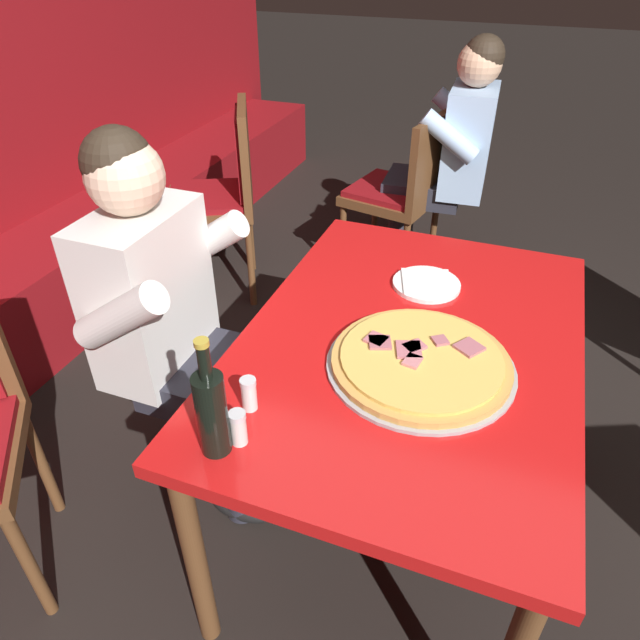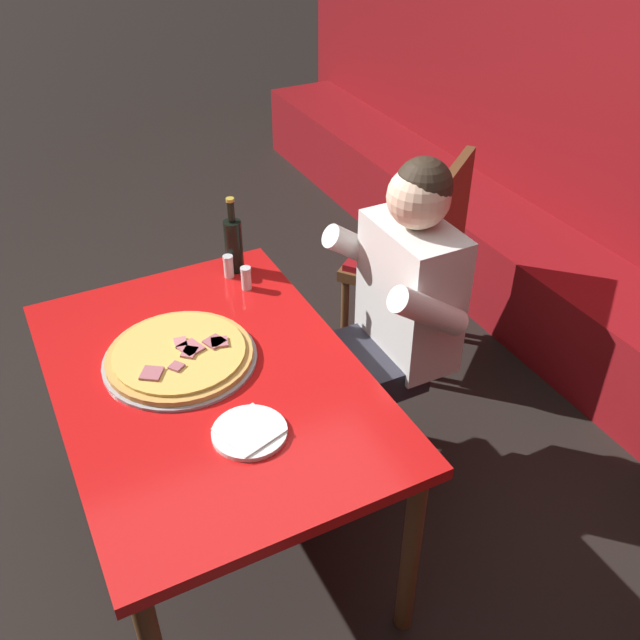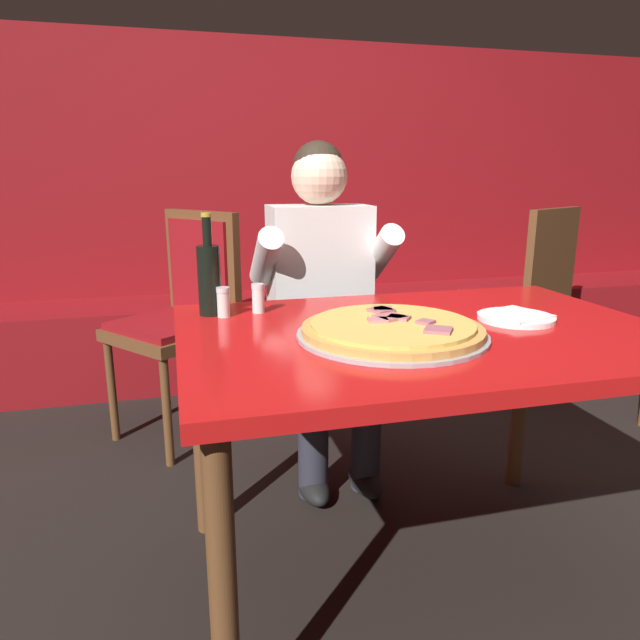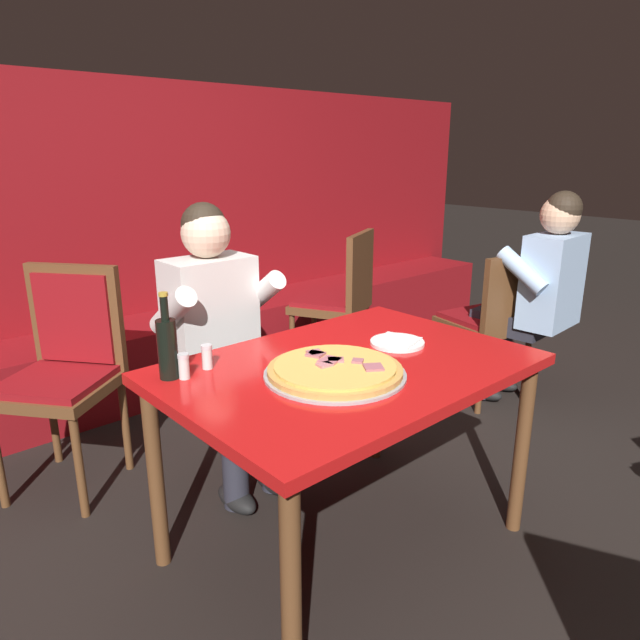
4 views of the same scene
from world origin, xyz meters
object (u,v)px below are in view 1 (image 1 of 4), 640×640
(plate_white_paper, at_px, (426,284))
(shaker_parmesan, at_px, (249,395))
(beer_bottle, at_px, (212,411))
(dining_chair_near_left, at_px, (223,187))
(pizza, at_px, (421,362))
(dining_chair_far_left, at_px, (405,186))
(main_dining_table, at_px, (408,362))
(diner_seated_blue_shirt, at_px, (177,320))
(shaker_oregano, at_px, (239,429))
(diner_standing_companion, at_px, (449,154))

(plate_white_paper, distance_m, shaker_parmesan, 0.73)
(beer_bottle, distance_m, dining_chair_near_left, 1.94)
(pizza, relative_size, dining_chair_far_left, 0.52)
(pizza, xyz_separation_m, plate_white_paper, (0.40, 0.07, -0.01))
(pizza, height_order, plate_white_paper, pizza)
(dining_chair_near_left, bearing_deg, plate_white_paper, -125.53)
(main_dining_table, relative_size, shaker_parmesan, 14.92)
(pizza, xyz_separation_m, diner_seated_blue_shirt, (0.03, 0.75, -0.07))
(beer_bottle, xyz_separation_m, shaker_oregano, (0.03, -0.04, -0.07))
(main_dining_table, relative_size, dining_chair_near_left, 1.30)
(main_dining_table, bearing_deg, dining_chair_near_left, 46.92)
(pizza, xyz_separation_m, diner_standing_companion, (1.81, 0.24, -0.07))
(main_dining_table, xyz_separation_m, plate_white_paper, (0.28, 0.02, 0.09))
(shaker_oregano, relative_size, shaker_parmesan, 1.00)
(shaker_parmesan, xyz_separation_m, dining_chair_near_left, (1.54, 0.93, -0.21))
(plate_white_paper, xyz_separation_m, diner_seated_blue_shirt, (-0.37, 0.68, -0.06))
(beer_bottle, bearing_deg, main_dining_table, -29.20)
(beer_bottle, distance_m, shaker_oregano, 0.09)
(pizza, height_order, shaker_oregano, shaker_oregano)
(shaker_parmesan, distance_m, diner_standing_companion, 2.10)
(main_dining_table, relative_size, dining_chair_far_left, 1.40)
(main_dining_table, xyz_separation_m, beer_bottle, (-0.54, 0.30, 0.19))
(main_dining_table, relative_size, plate_white_paper, 6.11)
(beer_bottle, distance_m, dining_chair_far_left, 2.16)
(main_dining_table, distance_m, shaker_oregano, 0.58)
(shaker_parmesan, height_order, diner_standing_companion, diner_standing_companion)
(dining_chair_far_left, bearing_deg, beer_bottle, -177.68)
(plate_white_paper, relative_size, diner_standing_companion, 0.16)
(dining_chair_near_left, bearing_deg, shaker_parmesan, -148.83)
(shaker_parmesan, bearing_deg, diner_standing_companion, -2.61)
(beer_bottle, distance_m, diner_standing_companion, 2.24)
(beer_bottle, xyz_separation_m, dining_chair_near_left, (1.68, 0.92, -0.28))
(beer_bottle, bearing_deg, plate_white_paper, -19.00)
(pizza, relative_size, diner_seated_blue_shirt, 0.38)
(main_dining_table, bearing_deg, plate_white_paper, 3.60)
(main_dining_table, distance_m, shaker_parmesan, 0.51)
(beer_bottle, height_order, diner_seated_blue_shirt, diner_seated_blue_shirt)
(pizza, height_order, shaker_parmesan, shaker_parmesan)
(plate_white_paper, distance_m, dining_chair_far_left, 1.38)
(main_dining_table, distance_m, dining_chair_far_left, 1.65)
(shaker_oregano, xyz_separation_m, shaker_parmesan, (0.10, 0.03, 0.00))
(pizza, relative_size, beer_bottle, 1.64)
(diner_seated_blue_shirt, bearing_deg, main_dining_table, -82.82)
(pizza, xyz_separation_m, shaker_parmesan, (-0.29, 0.34, 0.02))
(plate_white_paper, bearing_deg, dining_chair_near_left, 54.47)
(plate_white_paper, xyz_separation_m, dining_chair_near_left, (0.86, 1.20, -0.18))
(plate_white_paper, xyz_separation_m, shaker_parmesan, (-0.68, 0.27, 0.03))
(diner_seated_blue_shirt, relative_size, dining_chair_far_left, 1.39)
(shaker_oregano, bearing_deg, pizza, -38.79)
(plate_white_paper, relative_size, dining_chair_far_left, 0.23)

